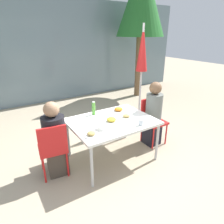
{
  "coord_description": "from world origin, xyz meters",
  "views": [
    {
      "loc": [
        -1.6,
        -2.53,
        2.1
      ],
      "look_at": [
        0.0,
        0.0,
        0.87
      ],
      "focal_mm": 32.0,
      "sensor_mm": 36.0,
      "label": 1
    }
  ],
  "objects_px": {
    "chair_left": "(53,146)",
    "closed_umbrella": "(142,58)",
    "chair_right": "(152,117)",
    "person_right": "(153,115)",
    "salad_bowl": "(102,128)",
    "person_left": "(55,141)",
    "drinking_cup": "(141,122)",
    "bottle": "(94,108)"
  },
  "relations": [
    {
      "from": "chair_left",
      "to": "closed_umbrella",
      "type": "distance_m",
      "value": 2.63
    },
    {
      "from": "chair_right",
      "to": "person_right",
      "type": "distance_m",
      "value": 0.12
    },
    {
      "from": "chair_left",
      "to": "chair_right",
      "type": "xyz_separation_m",
      "value": [
        1.97,
        0.02,
        0.0
      ]
    },
    {
      "from": "chair_right",
      "to": "chair_left",
      "type": "bearing_deg",
      "value": 0.73
    },
    {
      "from": "chair_left",
      "to": "salad_bowl",
      "type": "distance_m",
      "value": 0.77
    },
    {
      "from": "person_left",
      "to": "salad_bowl",
      "type": "xyz_separation_m",
      "value": [
        0.63,
        -0.31,
        0.19
      ]
    },
    {
      "from": "chair_left",
      "to": "drinking_cup",
      "type": "relative_size",
      "value": 9.63
    },
    {
      "from": "person_right",
      "to": "salad_bowl",
      "type": "relative_size",
      "value": 8.62
    },
    {
      "from": "bottle",
      "to": "salad_bowl",
      "type": "relative_size",
      "value": 1.67
    },
    {
      "from": "person_right",
      "to": "salad_bowl",
      "type": "distance_m",
      "value": 1.25
    },
    {
      "from": "salad_bowl",
      "to": "chair_right",
      "type": "bearing_deg",
      "value": 11.79
    },
    {
      "from": "chair_left",
      "to": "person_right",
      "type": "distance_m",
      "value": 1.92
    },
    {
      "from": "salad_bowl",
      "to": "chair_left",
      "type": "bearing_deg",
      "value": 160.65
    },
    {
      "from": "salad_bowl",
      "to": "closed_umbrella",
      "type": "bearing_deg",
      "value": 32.93
    },
    {
      "from": "person_left",
      "to": "chair_right",
      "type": "height_order",
      "value": "person_left"
    },
    {
      "from": "person_left",
      "to": "closed_umbrella",
      "type": "distance_m",
      "value": 2.54
    },
    {
      "from": "closed_umbrella",
      "to": "bottle",
      "type": "xyz_separation_m",
      "value": [
        -1.43,
        -0.47,
        -0.72
      ]
    },
    {
      "from": "person_right",
      "to": "bottle",
      "type": "relative_size",
      "value": 5.16
    },
    {
      "from": "chair_left",
      "to": "closed_umbrella",
      "type": "bearing_deg",
      "value": 26.88
    },
    {
      "from": "bottle",
      "to": "chair_right",
      "type": "bearing_deg",
      "value": -15.04
    },
    {
      "from": "bottle",
      "to": "person_left",
      "type": "bearing_deg",
      "value": -162.27
    },
    {
      "from": "chair_right",
      "to": "bottle",
      "type": "distance_m",
      "value": 1.2
    },
    {
      "from": "chair_left",
      "to": "person_left",
      "type": "distance_m",
      "value": 0.1
    },
    {
      "from": "bottle",
      "to": "drinking_cup",
      "type": "bearing_deg",
      "value": -60.49
    },
    {
      "from": "chair_right",
      "to": "drinking_cup",
      "type": "height_order",
      "value": "chair_right"
    },
    {
      "from": "bottle",
      "to": "person_right",
      "type": "bearing_deg",
      "value": -19.59
    },
    {
      "from": "chair_right",
      "to": "person_left",
      "type": "bearing_deg",
      "value": -1.41
    },
    {
      "from": "closed_umbrella",
      "to": "drinking_cup",
      "type": "bearing_deg",
      "value": -129.13
    },
    {
      "from": "chair_right",
      "to": "bottle",
      "type": "bearing_deg",
      "value": -15.01
    },
    {
      "from": "drinking_cup",
      "to": "chair_right",
      "type": "bearing_deg",
      "value": 34.18
    },
    {
      "from": "person_left",
      "to": "salad_bowl",
      "type": "relative_size",
      "value": 8.16
    },
    {
      "from": "chair_left",
      "to": "salad_bowl",
      "type": "relative_size",
      "value": 6.12
    },
    {
      "from": "bottle",
      "to": "closed_umbrella",
      "type": "bearing_deg",
      "value": 17.97
    },
    {
      "from": "person_left",
      "to": "closed_umbrella",
      "type": "height_order",
      "value": "closed_umbrella"
    },
    {
      "from": "chair_right",
      "to": "salad_bowl",
      "type": "height_order",
      "value": "chair_right"
    },
    {
      "from": "person_left",
      "to": "salad_bowl",
      "type": "height_order",
      "value": "person_left"
    },
    {
      "from": "chair_right",
      "to": "person_right",
      "type": "bearing_deg",
      "value": 57.93
    },
    {
      "from": "chair_left",
      "to": "person_left",
      "type": "bearing_deg",
      "value": 57.93
    },
    {
      "from": "person_left",
      "to": "bottle",
      "type": "height_order",
      "value": "person_left"
    },
    {
      "from": "closed_umbrella",
      "to": "bottle",
      "type": "bearing_deg",
      "value": -162.03
    },
    {
      "from": "person_left",
      "to": "salad_bowl",
      "type": "distance_m",
      "value": 0.73
    },
    {
      "from": "person_right",
      "to": "drinking_cup",
      "type": "bearing_deg",
      "value": 31.28
    }
  ]
}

